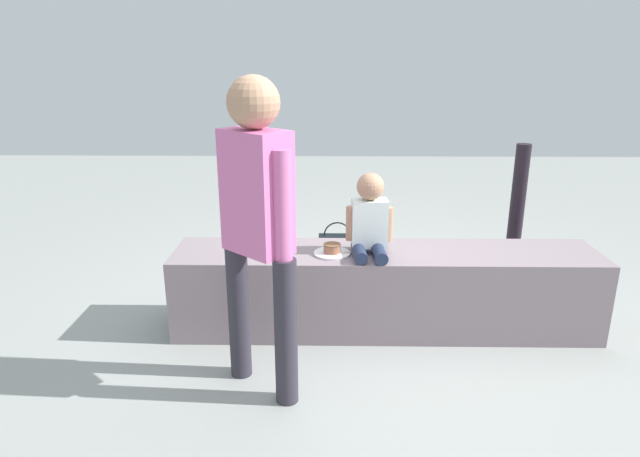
# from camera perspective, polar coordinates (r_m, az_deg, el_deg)

# --- Properties ---
(ground_plane) EXTENTS (12.00, 12.00, 0.00)m
(ground_plane) POSITION_cam_1_polar(r_m,az_deg,el_deg) (3.55, 6.57, -10.10)
(ground_plane) COLOR #949893
(concrete_ledge) EXTENTS (2.57, 0.49, 0.51)m
(concrete_ledge) POSITION_cam_1_polar(r_m,az_deg,el_deg) (3.44, 6.72, -6.35)
(concrete_ledge) COLOR gray
(concrete_ledge) RESTS_ON ground_plane
(child_seated) EXTENTS (0.28, 0.32, 0.48)m
(child_seated) POSITION_cam_1_polar(r_m,az_deg,el_deg) (3.24, 5.18, 1.02)
(child_seated) COLOR #1F2A45
(child_seated) RESTS_ON concrete_ledge
(adult_standing) EXTENTS (0.38, 0.36, 1.57)m
(adult_standing) POSITION_cam_1_polar(r_m,az_deg,el_deg) (2.58, -6.54, 1.71)
(adult_standing) COLOR #2D2933
(adult_standing) RESTS_ON ground_plane
(cake_plate) EXTENTS (0.22, 0.22, 0.07)m
(cake_plate) POSITION_cam_1_polar(r_m,az_deg,el_deg) (3.26, 1.27, -2.34)
(cake_plate) COLOR white
(cake_plate) RESTS_ON concrete_ledge
(gift_bag) EXTENTS (0.20, 0.08, 0.36)m
(gift_bag) POSITION_cam_1_polar(r_m,az_deg,el_deg) (4.10, -5.37, -3.60)
(gift_bag) COLOR #B259BF
(gift_bag) RESTS_ON ground_plane
(railing_post) EXTENTS (0.36, 0.36, 1.01)m
(railing_post) POSITION_cam_1_polar(r_m,az_deg,el_deg) (4.50, 19.62, 0.19)
(railing_post) COLOR black
(railing_post) RESTS_ON ground_plane
(water_bottle_near_gift) EXTENTS (0.06, 0.06, 0.23)m
(water_bottle_near_gift) POSITION_cam_1_polar(r_m,az_deg,el_deg) (4.02, 11.41, -5.25)
(water_bottle_near_gift) COLOR silver
(water_bottle_near_gift) RESTS_ON ground_plane
(party_cup_red) EXTENTS (0.09, 0.09, 0.10)m
(party_cup_red) POSITION_cam_1_polar(r_m,az_deg,el_deg) (4.42, 14.99, -4.12)
(party_cup_red) COLOR red
(party_cup_red) RESTS_ON ground_plane
(handbag_black_leather) EXTENTS (0.31, 0.10, 0.32)m
(handbag_black_leather) POSITION_cam_1_polar(r_m,az_deg,el_deg) (4.58, 1.81, -1.84)
(handbag_black_leather) COLOR black
(handbag_black_leather) RESTS_ON ground_plane
(handbag_brown_canvas) EXTENTS (0.29, 0.10, 0.29)m
(handbag_brown_canvas) POSITION_cam_1_polar(r_m,az_deg,el_deg) (4.01, 5.76, -5.07)
(handbag_brown_canvas) COLOR brown
(handbag_brown_canvas) RESTS_ON ground_plane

